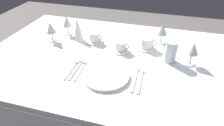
{
  "coord_description": "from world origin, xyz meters",
  "views": [
    {
      "loc": [
        0.25,
        -1.08,
        1.43
      ],
      "look_at": [
        -0.03,
        -0.11,
        0.76
      ],
      "focal_mm": 32.0,
      "sensor_mm": 36.0,
      "label": 1
    }
  ],
  "objects_px": {
    "coffee_cup_left": "(95,37)",
    "wine_glass_centre": "(51,29)",
    "wine_glass_right": "(193,50)",
    "wine_glass_far": "(162,30)",
    "spoon_soup": "(136,76)",
    "napkin_folded": "(78,29)",
    "fork_inner": "(77,68)",
    "coffee_cup_right": "(121,46)",
    "coffee_cup_far": "(147,43)",
    "wine_glass_left": "(67,22)",
    "fork_outer": "(81,69)",
    "dinner_plate": "(106,76)",
    "spoon_dessert": "(141,78)",
    "drink_tumbler": "(170,53)",
    "fork_salad": "(72,68)"
  },
  "relations": [
    {
      "from": "coffee_cup_far",
      "to": "drink_tumbler",
      "type": "height_order",
      "value": "drink_tumbler"
    },
    {
      "from": "fork_inner",
      "to": "coffee_cup_far",
      "type": "distance_m",
      "value": 0.51
    },
    {
      "from": "fork_outer",
      "to": "wine_glass_right",
      "type": "xyz_separation_m",
      "value": [
        0.62,
        0.24,
        0.1
      ]
    },
    {
      "from": "napkin_folded",
      "to": "coffee_cup_far",
      "type": "bearing_deg",
      "value": -0.34
    },
    {
      "from": "coffee_cup_right",
      "to": "wine_glass_centre",
      "type": "bearing_deg",
      "value": 178.98
    },
    {
      "from": "spoon_dessert",
      "to": "wine_glass_far",
      "type": "distance_m",
      "value": 0.47
    },
    {
      "from": "coffee_cup_far",
      "to": "wine_glass_far",
      "type": "xyz_separation_m",
      "value": [
        0.09,
        0.12,
        0.05
      ]
    },
    {
      "from": "fork_inner",
      "to": "coffee_cup_right",
      "type": "relative_size",
      "value": 2.28
    },
    {
      "from": "dinner_plate",
      "to": "spoon_soup",
      "type": "relative_size",
      "value": 1.13
    },
    {
      "from": "dinner_plate",
      "to": "fork_inner",
      "type": "height_order",
      "value": "dinner_plate"
    },
    {
      "from": "spoon_dessert",
      "to": "fork_outer",
      "type": "bearing_deg",
      "value": -177.95
    },
    {
      "from": "wine_glass_left",
      "to": "drink_tumbler",
      "type": "height_order",
      "value": "wine_glass_left"
    },
    {
      "from": "fork_outer",
      "to": "wine_glass_far",
      "type": "distance_m",
      "value": 0.64
    },
    {
      "from": "wine_glass_far",
      "to": "coffee_cup_far",
      "type": "bearing_deg",
      "value": -126.37
    },
    {
      "from": "spoon_soup",
      "to": "wine_glass_left",
      "type": "height_order",
      "value": "wine_glass_left"
    },
    {
      "from": "drink_tumbler",
      "to": "napkin_folded",
      "type": "distance_m",
      "value": 0.68
    },
    {
      "from": "fork_salad",
      "to": "wine_glass_centre",
      "type": "distance_m",
      "value": 0.43
    },
    {
      "from": "wine_glass_right",
      "to": "wine_glass_far",
      "type": "bearing_deg",
      "value": 129.78
    },
    {
      "from": "fork_outer",
      "to": "coffee_cup_right",
      "type": "height_order",
      "value": "coffee_cup_right"
    },
    {
      "from": "fork_inner",
      "to": "spoon_soup",
      "type": "distance_m",
      "value": 0.35
    },
    {
      "from": "spoon_soup",
      "to": "napkin_folded",
      "type": "distance_m",
      "value": 0.61
    },
    {
      "from": "coffee_cup_left",
      "to": "spoon_soup",
      "type": "bearing_deg",
      "value": -42.2
    },
    {
      "from": "fork_salad",
      "to": "dinner_plate",
      "type": "bearing_deg",
      "value": -6.53
    },
    {
      "from": "spoon_dessert",
      "to": "drink_tumbler",
      "type": "distance_m",
      "value": 0.27
    },
    {
      "from": "coffee_cup_far",
      "to": "napkin_folded",
      "type": "height_order",
      "value": "napkin_folded"
    },
    {
      "from": "wine_glass_left",
      "to": "fork_inner",
      "type": "bearing_deg",
      "value": -57.84
    },
    {
      "from": "dinner_plate",
      "to": "drink_tumbler",
      "type": "relative_size",
      "value": 1.91
    },
    {
      "from": "coffee_cup_right",
      "to": "coffee_cup_far",
      "type": "xyz_separation_m",
      "value": [
        0.16,
        0.08,
        0.0
      ]
    },
    {
      "from": "coffee_cup_left",
      "to": "wine_glass_centre",
      "type": "xyz_separation_m",
      "value": [
        -0.31,
        -0.06,
        0.05
      ]
    },
    {
      "from": "wine_glass_right",
      "to": "drink_tumbler",
      "type": "relative_size",
      "value": 1.08
    },
    {
      "from": "fork_outer",
      "to": "wine_glass_left",
      "type": "bearing_deg",
      "value": 124.64
    },
    {
      "from": "dinner_plate",
      "to": "wine_glass_left",
      "type": "height_order",
      "value": "wine_glass_left"
    },
    {
      "from": "fork_outer",
      "to": "wine_glass_far",
      "type": "bearing_deg",
      "value": 48.1
    },
    {
      "from": "spoon_soup",
      "to": "napkin_folded",
      "type": "height_order",
      "value": "napkin_folded"
    },
    {
      "from": "fork_salad",
      "to": "wine_glass_right",
      "type": "distance_m",
      "value": 0.72
    },
    {
      "from": "coffee_cup_far",
      "to": "wine_glass_left",
      "type": "height_order",
      "value": "wine_glass_left"
    },
    {
      "from": "coffee_cup_left",
      "to": "coffee_cup_far",
      "type": "bearing_deg",
      "value": 0.94
    },
    {
      "from": "fork_outer",
      "to": "wine_glass_left",
      "type": "relative_size",
      "value": 1.39
    },
    {
      "from": "coffee_cup_left",
      "to": "dinner_plate",
      "type": "bearing_deg",
      "value": -61.9
    },
    {
      "from": "spoon_soup",
      "to": "wine_glass_far",
      "type": "relative_size",
      "value": 1.6
    },
    {
      "from": "spoon_soup",
      "to": "coffee_cup_far",
      "type": "bearing_deg",
      "value": 87.35
    },
    {
      "from": "fork_salad",
      "to": "spoon_soup",
      "type": "xyz_separation_m",
      "value": [
        0.38,
        0.03,
        0.0
      ]
    },
    {
      "from": "coffee_cup_left",
      "to": "wine_glass_left",
      "type": "height_order",
      "value": "wine_glass_left"
    },
    {
      "from": "fork_outer",
      "to": "spoon_soup",
      "type": "height_order",
      "value": "spoon_soup"
    },
    {
      "from": "fork_salad",
      "to": "spoon_soup",
      "type": "bearing_deg",
      "value": 4.31
    },
    {
      "from": "dinner_plate",
      "to": "coffee_cup_far",
      "type": "relative_size",
      "value": 2.4
    },
    {
      "from": "fork_inner",
      "to": "spoon_soup",
      "type": "xyz_separation_m",
      "value": [
        0.35,
        0.02,
        0.0
      ]
    },
    {
      "from": "coffee_cup_right",
      "to": "wine_glass_centre",
      "type": "distance_m",
      "value": 0.53
    },
    {
      "from": "fork_outer",
      "to": "wine_glass_right",
      "type": "height_order",
      "value": "wine_glass_right"
    },
    {
      "from": "fork_salad",
      "to": "wine_glass_right",
      "type": "bearing_deg",
      "value": 19.96
    }
  ]
}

